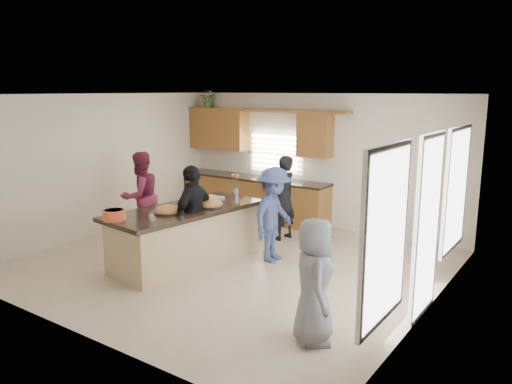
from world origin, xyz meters
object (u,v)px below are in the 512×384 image
Objects in this scene: salad_bowl at (114,214)px; woman_left_back at (283,198)px; woman_right_back at (274,215)px; woman_left_mid at (141,196)px; woman_right_front at (314,281)px; island at (186,237)px; woman_left_front at (194,217)px.

woman_left_back is at bearing 73.64° from salad_bowl.
salad_bowl is 0.20× the size of woman_right_back.
woman_left_mid is 1.17× the size of woman_right_front.
salad_bowl is 0.22× the size of woman_right_front.
woman_left_mid reaches higher than woman_right_front.
woman_right_back is at bearing 45.70° from island.
woman_left_back is 0.95× the size of woman_left_mid.
woman_left_front is at bearing -1.59° from woman_left_back.
island is 8.51× the size of salad_bowl.
woman_right_front is (3.38, 0.02, -0.30)m from salad_bowl.
woman_left_front is at bearing -6.22° from island.
island is at bearing -8.14° from woman_left_back.
woman_right_back is at bearing 32.80° from woman_left_back.
salad_bowl is at bearing -8.02° from woman_left_back.
woman_left_mid is (-2.22, -1.61, 0.04)m from woman_left_back.
woman_left_front reaches higher than woman_left_back.
woman_left_mid reaches higher than salad_bowl.
woman_left_front is at bearing 62.46° from salad_bowl.
woman_left_back reaches higher than island.
salad_bowl is 0.20× the size of woman_left_front.
woman_left_back reaches higher than woman_right_back.
woman_left_front is 1.15× the size of woman_right_front.
woman_left_back is 1.11× the size of woman_right_front.
woman_left_back is (0.62, 2.10, 0.37)m from island.
woman_left_mid is 4.93m from woman_right_front.
woman_right_back reaches higher than woman_right_front.
salad_bowl is at bearing 55.02° from woman_right_front.
island is 1.72m from woman_left_mid.
salad_bowl is at bearing -99.00° from island.
island is 1.52m from woman_right_back.
woman_left_back is at bearing 165.22° from woman_left_front.
woman_left_mid is at bearing 170.13° from island.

